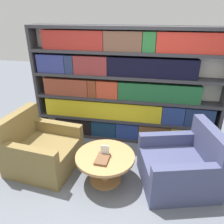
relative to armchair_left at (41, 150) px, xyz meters
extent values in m
plane|color=slate|center=(1.12, -0.19, -0.28)|extent=(14.00, 14.00, 0.00)
cube|color=silver|center=(1.12, 1.16, 0.71)|extent=(3.21, 0.05, 1.98)
cube|color=#333338|center=(-0.46, 1.03, 0.71)|extent=(0.05, 0.30, 1.98)
cube|color=#333338|center=(1.12, 1.03, -0.26)|extent=(3.11, 0.30, 0.05)
cube|color=#333338|center=(1.12, 1.03, 0.11)|extent=(3.11, 0.30, 0.05)
cube|color=#333338|center=(1.12, 1.03, 0.51)|extent=(3.11, 0.30, 0.05)
cube|color=#333338|center=(1.12, 1.03, 0.91)|extent=(3.11, 0.30, 0.05)
cube|color=#333338|center=(1.12, 1.03, 1.30)|extent=(3.11, 0.30, 0.05)
cube|color=#333338|center=(1.12, 1.03, 1.67)|extent=(3.11, 0.30, 0.05)
cube|color=black|center=(0.17, 1.01, -0.08)|extent=(0.68, 0.20, 0.30)
cube|color=#142F4E|center=(0.74, 1.01, -0.08)|extent=(0.45, 0.20, 0.30)
cube|color=navy|center=(1.18, 1.01, -0.08)|extent=(0.41, 0.20, 0.30)
cube|color=brown|center=(1.66, 1.01, -0.08)|extent=(0.54, 0.20, 0.30)
cube|color=gold|center=(2.20, 1.01, -0.08)|extent=(0.51, 0.20, 0.30)
cube|color=gold|center=(0.72, 1.01, 0.30)|extent=(2.08, 0.20, 0.32)
cube|color=navy|center=(1.95, 1.01, 0.30)|extent=(0.36, 0.20, 0.32)
cube|color=navy|center=(2.37, 1.01, 0.30)|extent=(0.47, 0.20, 0.32)
cube|color=brown|center=(0.08, 1.01, 0.68)|extent=(0.79, 0.20, 0.30)
cube|color=brown|center=(0.56, 1.01, 0.68)|extent=(0.15, 0.20, 0.30)
cube|color=#B33F27|center=(0.82, 1.01, 0.68)|extent=(0.36, 0.20, 0.30)
cube|color=#1D5830|center=(1.67, 1.01, 0.68)|extent=(1.33, 0.20, 0.30)
cube|color=navy|center=(-0.15, 1.01, 1.08)|extent=(0.49, 0.20, 0.31)
cube|color=navy|center=(0.18, 1.01, 1.08)|extent=(0.14, 0.20, 0.31)
cube|color=maroon|center=(0.54, 1.01, 1.08)|extent=(0.56, 0.20, 0.31)
cube|color=black|center=(1.53, 1.01, 1.08)|extent=(1.40, 0.20, 0.31)
cube|color=maroon|center=(0.26, 1.01, 1.48)|extent=(1.01, 0.20, 0.30)
cube|color=brown|center=(1.07, 1.01, 1.48)|extent=(0.59, 0.20, 0.30)
cube|color=#276D33|center=(1.47, 1.01, 1.48)|extent=(0.19, 0.20, 0.30)
cube|color=red|center=(2.11, 1.01, 1.48)|extent=(1.09, 0.20, 0.30)
cube|color=olive|center=(0.05, -0.01, -0.08)|extent=(1.01, 0.95, 0.40)
cube|color=olive|center=(-0.34, 0.04, 0.34)|extent=(0.24, 0.87, 0.45)
cube|color=olive|center=(0.07, -0.38, 0.21)|extent=(0.79, 0.21, 0.18)
cube|color=olive|center=(0.16, 0.35, 0.21)|extent=(0.79, 0.21, 0.18)
cube|color=#42476B|center=(1.98, -0.01, -0.08)|extent=(1.11, 1.07, 0.40)
cube|color=#42476B|center=(2.36, 0.10, 0.34)|extent=(0.36, 0.86, 0.45)
cube|color=#42476B|center=(1.82, 0.33, 0.21)|extent=(0.78, 0.32, 0.18)
cube|color=#42476B|center=(2.01, -0.38, 0.21)|extent=(0.78, 0.32, 0.18)
cylinder|color=#AD7F4C|center=(1.01, -0.12, -0.09)|extent=(0.14, 0.14, 0.38)
cylinder|color=#AD7F4C|center=(1.01, -0.12, -0.27)|extent=(0.44, 0.44, 0.03)
cylinder|color=#AD7F4C|center=(1.01, -0.12, 0.12)|extent=(0.80, 0.80, 0.04)
cube|color=black|center=(1.01, -0.12, 0.14)|extent=(0.07, 0.06, 0.01)
cube|color=silver|center=(1.01, -0.12, 0.22)|extent=(0.12, 0.01, 0.16)
cube|color=brown|center=(1.00, -0.23, 0.15)|extent=(0.18, 0.27, 0.03)
camera|label=1|loc=(1.55, -2.47, 1.92)|focal=35.00mm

